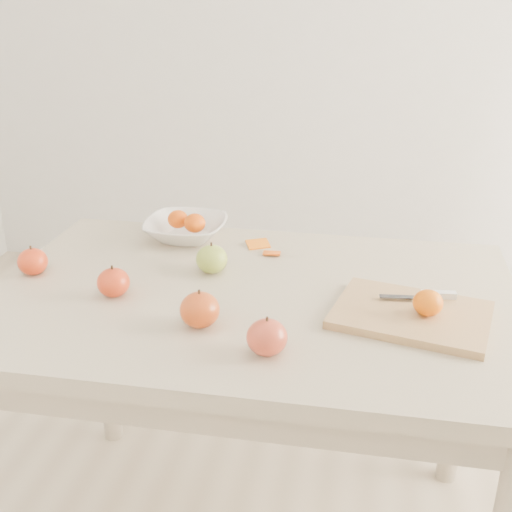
# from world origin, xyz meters

# --- Properties ---
(table) EXTENTS (1.20, 0.80, 0.75)m
(table) POSITION_xyz_m (0.00, 0.00, 0.65)
(table) COLOR #C4B494
(table) RESTS_ON ground
(cutting_board) EXTENTS (0.36, 0.30, 0.02)m
(cutting_board) POSITION_xyz_m (0.35, -0.06, 0.76)
(cutting_board) COLOR tan
(cutting_board) RESTS_ON table
(board_tangerine) EXTENTS (0.06, 0.06, 0.05)m
(board_tangerine) POSITION_xyz_m (0.38, -0.07, 0.80)
(board_tangerine) COLOR #D65B07
(board_tangerine) RESTS_ON cutting_board
(fruit_bowl) EXTENTS (0.22, 0.22, 0.05)m
(fruit_bowl) POSITION_xyz_m (-0.24, 0.30, 0.78)
(fruit_bowl) COLOR white
(fruit_bowl) RESTS_ON table
(bowl_tangerine_near) EXTENTS (0.06, 0.06, 0.05)m
(bowl_tangerine_near) POSITION_xyz_m (-0.27, 0.31, 0.80)
(bowl_tangerine_near) COLOR #C95407
(bowl_tangerine_near) RESTS_ON fruit_bowl
(bowl_tangerine_far) EXTENTS (0.06, 0.06, 0.05)m
(bowl_tangerine_far) POSITION_xyz_m (-0.21, 0.28, 0.80)
(bowl_tangerine_far) COLOR orange
(bowl_tangerine_far) RESTS_ON fruit_bowl
(orange_peel_a) EXTENTS (0.07, 0.07, 0.01)m
(orange_peel_a) POSITION_xyz_m (-0.04, 0.28, 0.75)
(orange_peel_a) COLOR orange
(orange_peel_a) RESTS_ON table
(orange_peel_b) EXTENTS (0.05, 0.04, 0.01)m
(orange_peel_b) POSITION_xyz_m (0.01, 0.23, 0.75)
(orange_peel_b) COLOR #D8540F
(orange_peel_b) RESTS_ON table
(paring_knife) EXTENTS (0.17, 0.05, 0.01)m
(paring_knife) POSITION_xyz_m (0.40, 0.01, 0.78)
(paring_knife) COLOR white
(paring_knife) RESTS_ON cutting_board
(apple_green) EXTENTS (0.08, 0.08, 0.07)m
(apple_green) POSITION_xyz_m (-0.12, 0.09, 0.78)
(apple_green) COLOR olive
(apple_green) RESTS_ON table
(apple_red_e) EXTENTS (0.08, 0.08, 0.07)m
(apple_red_e) POSITION_xyz_m (0.08, -0.25, 0.79)
(apple_red_e) COLOR maroon
(apple_red_e) RESTS_ON table
(apple_red_b) EXTENTS (0.07, 0.07, 0.07)m
(apple_red_b) POSITION_xyz_m (-0.30, -0.07, 0.78)
(apple_red_b) COLOR #960403
(apple_red_b) RESTS_ON table
(apple_red_d) EXTENTS (0.07, 0.07, 0.07)m
(apple_red_d) POSITION_xyz_m (-0.54, 0.00, 0.78)
(apple_red_d) COLOR #A21510
(apple_red_d) RESTS_ON table
(apple_red_c) EXTENTS (0.08, 0.08, 0.07)m
(apple_red_c) POSITION_xyz_m (-0.08, -0.17, 0.79)
(apple_red_c) COLOR #991605
(apple_red_c) RESTS_ON table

